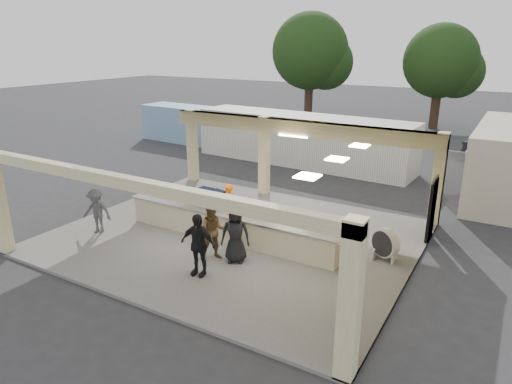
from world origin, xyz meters
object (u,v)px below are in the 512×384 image
Objects in this scene: drum_fan at (385,243)px; container_blue at (202,126)px; passenger_b at (198,245)px; passenger_d at (235,234)px; container_white at (302,140)px; car_dark at (506,154)px; baggage_counter at (227,227)px; passenger_c at (97,211)px; passenger_a at (213,232)px; luggage_cart at (209,205)px; baggage_handler at (228,206)px.

container_blue is at bearing 171.78° from drum_fan.
passenger_b is 1.04× the size of passenger_d.
car_dark is at bearing 28.30° from container_white.
baggage_counter is 11.49m from container_white.
passenger_d is 0.14× the size of container_white.
passenger_c is at bearing 165.39° from passenger_b.
passenger_a is 1.12× the size of passenger_c.
baggage_counter is 4.70m from passenger_c.
container_blue is at bearing 173.43° from container_white.
drum_fan is 0.63× the size of passenger_c.
container_blue reaches higher than passenger_c.
drum_fan is 19.24m from container_blue.
car_dark is 18.43m from container_blue.
luggage_cart is at bearing 89.91° from passenger_a.
baggage_counter is 4.53× the size of passenger_d.
car_dark is at bearing 13.31° from container_blue.
passenger_d is 12.83m from container_white.
drum_fan is at bearing 14.60° from baggage_counter.
container_blue is (-8.05, 1.45, -0.17)m from container_white.
passenger_c is 0.13× the size of container_white.
luggage_cart is at bearing -48.93° from container_blue.
passenger_b is at bearing -24.75° from passenger_c.
baggage_counter is at bearing -169.62° from car_dark.
baggage_handler is 3.55m from passenger_b.
luggage_cart is 0.28× the size of container_blue.
passenger_b is (1.19, -3.34, 0.10)m from baggage_handler.
container_white is at bearing 155.04° from drum_fan.
luggage_cart is 4.01m from passenger_b.
baggage_handler is at bearing -148.43° from drum_fan.
drum_fan is 9.90m from passenger_c.
drum_fan is at bearing 0.73° from passenger_c.
drum_fan is at bearing 15.90° from luggage_cart.
car_dark is at bearing 38.44° from passenger_c.
container_blue reaches higher than drum_fan.
baggage_counter is at bearing -137.53° from drum_fan.
car_dark is (7.23, 17.18, -0.23)m from passenger_a.
container_white is (-3.53, 12.33, 0.36)m from passenger_d.
container_blue is (-10.49, 12.65, 0.61)m from baggage_counter.
passenger_c is 15.63m from container_blue.
luggage_cart is 3.98m from passenger_c.
car_dark is (9.14, 14.82, -0.05)m from luggage_cart.
luggage_cart is 1.52× the size of baggage_handler.
baggage_counter is at bearing 32.99° from baggage_handler.
passenger_b is 1.34m from passenger_d.
car_dark is (6.56, 16.97, -0.23)m from passenger_d.
baggage_handler is 0.93× the size of passenger_d.
baggage_counter is 8.01× the size of drum_fan.
luggage_cart is 0.92m from baggage_handler.
container_blue is at bearing 129.67° from baggage_counter.
car_dark is at bearing 64.20° from baggage_counter.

